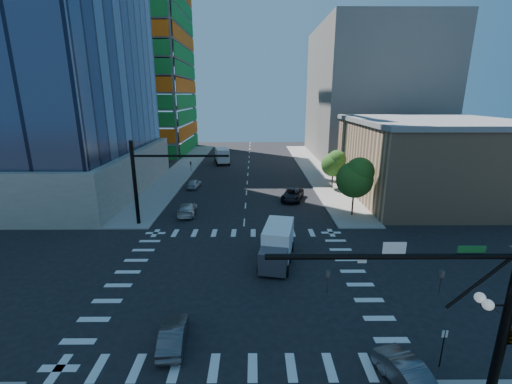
{
  "coord_description": "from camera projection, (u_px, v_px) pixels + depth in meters",
  "views": [
    {
      "loc": [
        1.09,
        -23.55,
        13.57
      ],
      "look_at": [
        1.28,
        8.0,
        4.64
      ],
      "focal_mm": 24.0,
      "sensor_mm": 36.0,
      "label": 1
    }
  ],
  "objects": [
    {
      "name": "signal_mast_se",
      "position": [
        486.0,
        313.0,
        13.98
      ],
      "size": [
        10.51,
        2.48,
        9.0
      ],
      "color": "black",
      "rests_on": "sidewalk_se"
    },
    {
      "name": "construction_building",
      "position": [
        131.0,
        46.0,
        79.07
      ],
      "size": [
        25.16,
        34.5,
        70.6
      ],
      "color": "slate",
      "rests_on": "ground"
    },
    {
      "name": "road_markings",
      "position": [
        240.0,
        278.0,
        26.35
      ],
      "size": [
        20.0,
        20.0,
        0.01
      ],
      "primitive_type": "cube",
      "color": "silver",
      "rests_on": "ground"
    },
    {
      "name": "no_parking_sign",
      "position": [
        443.0,
        344.0,
        17.37
      ],
      "size": [
        0.3,
        0.06,
        2.2
      ],
      "color": "black",
      "rests_on": "ground"
    },
    {
      "name": "car_sb_mid",
      "position": [
        194.0,
        184.0,
        51.96
      ],
      "size": [
        1.88,
        3.99,
        1.32
      ],
      "primitive_type": "imported",
      "rotation": [
        0.0,
        0.0,
        3.06
      ],
      "color": "silver",
      "rests_on": "ground"
    },
    {
      "name": "box_truck_near",
      "position": [
        277.0,
        248.0,
        28.51
      ],
      "size": [
        3.48,
        6.07,
        3.0
      ],
      "rotation": [
        0.0,
        0.0,
        -0.19
      ],
      "color": "black",
      "rests_on": "ground"
    },
    {
      "name": "car_sb_cross",
      "position": [
        173.0,
        335.0,
        19.15
      ],
      "size": [
        1.66,
        3.94,
        1.27
      ],
      "primitive_type": "imported",
      "rotation": [
        0.0,
        0.0,
        3.23
      ],
      "color": "#434448",
      "rests_on": "ground"
    },
    {
      "name": "commercial_building",
      "position": [
        431.0,
        159.0,
        46.22
      ],
      "size": [
        20.5,
        22.5,
        10.6
      ],
      "color": "tan",
      "rests_on": "ground"
    },
    {
      "name": "car_nb_right",
      "position": [
        411.0,
        379.0,
        16.11
      ],
      "size": [
        2.64,
        4.4,
        1.37
      ],
      "primitive_type": "imported",
      "rotation": [
        0.0,
        0.0,
        0.31
      ],
      "color": "#55555A",
      "rests_on": "ground"
    },
    {
      "name": "signal_mast_nw",
      "position": [
        148.0,
        175.0,
        35.86
      ],
      "size": [
        10.2,
        0.4,
        9.0
      ],
      "color": "black",
      "rests_on": "sidewalk_nw"
    },
    {
      "name": "car_sb_near",
      "position": [
        188.0,
        209.0,
        40.29
      ],
      "size": [
        2.22,
        4.88,
        1.39
      ],
      "primitive_type": "imported",
      "rotation": [
        0.0,
        0.0,
        3.2
      ],
      "color": "silver",
      "rests_on": "ground"
    },
    {
      "name": "bg_building_ne",
      "position": [
        371.0,
        93.0,
        75.61
      ],
      "size": [
        24.0,
        30.0,
        28.0
      ],
      "primitive_type": "cube",
      "color": "slate",
      "rests_on": "ground"
    },
    {
      "name": "sidewalk_ne",
      "position": [
        314.0,
        169.0,
        64.89
      ],
      "size": [
        5.0,
        60.0,
        0.15
      ],
      "primitive_type": "cube",
      "color": "gray",
      "rests_on": "ground"
    },
    {
      "name": "sidewalk_nw",
      "position": [
        182.0,
        169.0,
        64.74
      ],
      "size": [
        5.0,
        60.0,
        0.15
      ],
      "primitive_type": "cube",
      "color": "gray",
      "rests_on": "ground"
    },
    {
      "name": "tree_north",
      "position": [
        334.0,
        163.0,
        50.26
      ],
      "size": [
        3.54,
        3.52,
        5.78
      ],
      "color": "#382316",
      "rests_on": "sidewalk_ne"
    },
    {
      "name": "tree_south",
      "position": [
        356.0,
        177.0,
        38.52
      ],
      "size": [
        4.16,
        4.16,
        6.82
      ],
      "color": "#382316",
      "rests_on": "sidewalk_ne"
    },
    {
      "name": "box_truck_far",
      "position": [
        222.0,
        157.0,
        70.44
      ],
      "size": [
        3.77,
        6.54,
        3.22
      ],
      "rotation": [
        0.0,
        0.0,
        3.34
      ],
      "color": "black",
      "rests_on": "ground"
    },
    {
      "name": "car_nb_far",
      "position": [
        292.0,
        195.0,
        45.86
      ],
      "size": [
        3.83,
        5.79,
        1.48
      ],
      "primitive_type": "imported",
      "rotation": [
        0.0,
        0.0,
        -0.28
      ],
      "color": "black",
      "rests_on": "ground"
    },
    {
      "name": "ground",
      "position": [
        240.0,
        278.0,
        26.35
      ],
      "size": [
        160.0,
        160.0,
        0.0
      ],
      "primitive_type": "plane",
      "color": "black",
      "rests_on": "ground"
    }
  ]
}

